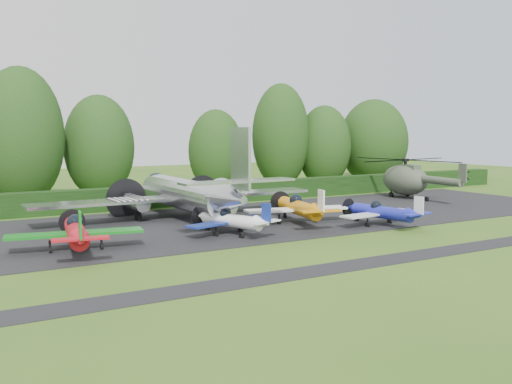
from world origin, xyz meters
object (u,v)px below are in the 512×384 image
light_plane_white (231,220)px  helicopter (406,177)px  light_plane_red (76,232)px  transport_plane (187,194)px  light_plane_orange (299,208)px  sign_board (409,182)px  light_plane_blue (382,212)px

light_plane_white → helicopter: 27.42m
light_plane_red → helicopter: bearing=6.3°
transport_plane → light_plane_orange: transport_plane is taller
transport_plane → light_plane_orange: (6.66, -5.82, -0.83)m
transport_plane → helicopter: size_ratio=1.57×
transport_plane → sign_board: 31.67m
transport_plane → light_plane_blue: (11.52, -9.61, -1.04)m
light_plane_orange → light_plane_blue: (4.86, -3.78, -0.21)m
transport_plane → sign_board: (30.91, 6.85, -0.97)m
light_plane_blue → sign_board: size_ratio=2.34×
light_plane_red → sign_board: light_plane_red is taller
light_plane_orange → helicopter: size_ratio=0.56×
light_plane_orange → sign_board: light_plane_orange is taller
helicopter → sign_board: (5.09, 4.47, -1.08)m
transport_plane → helicopter: 25.93m
transport_plane → light_plane_blue: size_ratio=3.36×
light_plane_blue → sign_board: light_plane_blue is taller
light_plane_blue → helicopter: size_ratio=0.47×
light_plane_red → light_plane_blue: (21.82, -1.97, -0.18)m
light_plane_blue → sign_board: 25.43m
sign_board → helicopter: bearing=-154.5°
transport_plane → light_plane_blue: 15.03m
light_plane_red → transport_plane: bearing=27.3°
light_plane_white → light_plane_blue: (11.37, -2.43, 0.03)m
light_plane_orange → sign_board: bearing=15.7°
light_plane_white → light_plane_blue: size_ratio=0.97×
transport_plane → sign_board: size_ratio=7.86×
light_plane_red → light_plane_white: 10.46m
light_plane_blue → helicopter: (14.30, 11.98, 1.15)m
light_plane_orange → sign_board: (24.25, 12.67, -0.14)m
light_plane_white → helicopter: size_ratio=0.45×
light_plane_red → light_plane_white: (10.45, 0.46, -0.21)m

